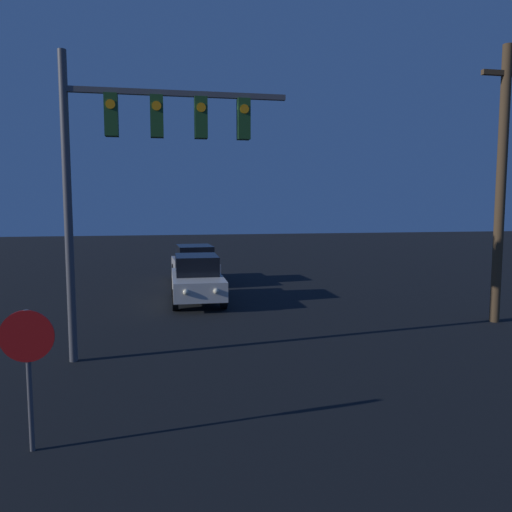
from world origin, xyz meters
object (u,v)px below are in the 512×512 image
at_px(car_near, 197,279).
at_px(traffic_signal_mast, 137,149).
at_px(stop_sign, 28,354).
at_px(car_far, 194,264).
at_px(utility_pole, 501,182).

xyz_separation_m(car_near, traffic_signal_mast, (-1.70, -6.24, 3.83)).
distance_m(car_near, stop_sign, 10.85).
height_order(car_far, stop_sign, stop_sign).
xyz_separation_m(car_far, stop_sign, (-3.29, -14.94, 0.57)).
bearing_deg(car_near, stop_sign, 74.12).
height_order(car_far, traffic_signal_mast, traffic_signal_mast).
height_order(stop_sign, utility_pole, utility_pole).
distance_m(traffic_signal_mast, stop_sign, 5.46).
xyz_separation_m(car_near, utility_pole, (8.47, -4.63, 3.28)).
bearing_deg(stop_sign, utility_pole, 26.51).
bearing_deg(utility_pole, stop_sign, -153.49).
relative_size(traffic_signal_mast, utility_pole, 0.84).
relative_size(car_far, traffic_signal_mast, 0.63).
height_order(car_near, utility_pole, utility_pole).
bearing_deg(traffic_signal_mast, utility_pole, 8.98).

